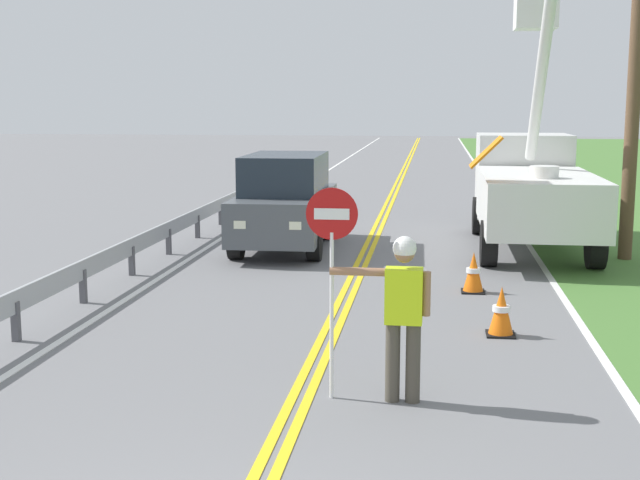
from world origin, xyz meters
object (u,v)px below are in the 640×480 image
stop_sign_paddle (332,245)px  oncoming_suv_nearest (285,201)px  flagger_worker (403,308)px  traffic_cone_lead (501,312)px  utility_bucket_truck (530,184)px  utility_pole_near (636,51)px  traffic_cone_mid (473,273)px

stop_sign_paddle → oncoming_suv_nearest: size_ratio=0.50×
flagger_worker → traffic_cone_lead: (1.28, 2.88, -0.71)m
flagger_worker → stop_sign_paddle: size_ratio=0.78×
stop_sign_paddle → utility_bucket_truck: 11.11m
utility_bucket_truck → utility_pole_near: (1.82, -1.36, 2.83)m
stop_sign_paddle → oncoming_suv_nearest: stop_sign_paddle is taller
oncoming_suv_nearest → utility_pole_near: size_ratio=0.57×
stop_sign_paddle → utility_pole_near: size_ratio=0.29×
oncoming_suv_nearest → traffic_cone_lead: size_ratio=6.62×
stop_sign_paddle → traffic_cone_mid: bearing=72.4°
utility_pole_near → traffic_cone_lead: (-3.01, -6.39, -3.92)m
oncoming_suv_nearest → traffic_cone_mid: bearing=-45.3°
flagger_worker → stop_sign_paddle: stop_sign_paddle is taller
utility_bucket_truck → traffic_cone_lead: (-1.18, -7.76, -1.08)m
stop_sign_paddle → traffic_cone_lead: (2.05, 2.87, -1.37)m
flagger_worker → utility_bucket_truck: (2.46, 10.64, 0.37)m
utility_pole_near → traffic_cone_mid: utility_pole_near is taller
utility_bucket_truck → traffic_cone_mid: utility_bucket_truck is taller
stop_sign_paddle → traffic_cone_mid: size_ratio=3.33×
traffic_cone_mid → utility_pole_near: bearing=48.1°
oncoming_suv_nearest → flagger_worker: bearing=-73.0°
traffic_cone_mid → traffic_cone_lead: bearing=-84.5°
traffic_cone_mid → stop_sign_paddle: bearing=-107.6°
oncoming_suv_nearest → traffic_cone_mid: size_ratio=6.62×
traffic_cone_mid → utility_bucket_truck: bearing=73.9°
utility_bucket_truck → traffic_cone_lead: bearing=-98.7°
flagger_worker → traffic_cone_mid: flagger_worker is taller
oncoming_suv_nearest → utility_pole_near: bearing=-2.8°
flagger_worker → utility_pole_near: 10.71m
utility_pole_near → traffic_cone_lead: 8.08m
stop_sign_paddle → utility_pole_near: 10.85m
utility_bucket_truck → traffic_cone_lead: 7.92m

